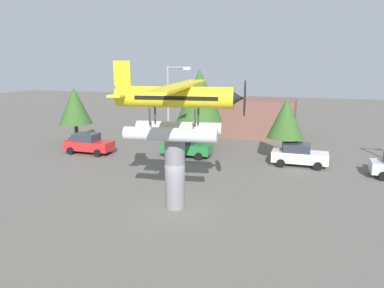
% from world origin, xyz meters
% --- Properties ---
extents(ground_plane, '(140.00, 140.00, 0.00)m').
position_xyz_m(ground_plane, '(0.00, 0.00, 0.00)').
color(ground_plane, '#605B54').
extents(display_pedestal, '(1.10, 1.10, 3.95)m').
position_xyz_m(display_pedestal, '(0.00, 0.00, 1.97)').
color(display_pedestal, slate).
rests_on(display_pedestal, ground).
extents(floatplane_monument, '(7.06, 10.45, 4.00)m').
position_xyz_m(floatplane_monument, '(0.13, 0.02, 5.62)').
color(floatplane_monument, silver).
rests_on(floatplane_monument, display_pedestal).
extents(car_near_red, '(4.20, 2.02, 1.76)m').
position_xyz_m(car_near_red, '(-11.64, 9.31, 0.88)').
color(car_near_red, red).
rests_on(car_near_red, ground).
extents(car_mid_green, '(4.20, 2.02, 1.76)m').
position_xyz_m(car_mid_green, '(-3.13, 10.89, 0.88)').
color(car_mid_green, '#237A38').
rests_on(car_mid_green, ground).
extents(car_far_white, '(4.20, 2.02, 1.76)m').
position_xyz_m(car_far_white, '(6.14, 10.87, 0.88)').
color(car_far_white, white).
rests_on(car_far_white, ground).
extents(streetlight_primary, '(1.84, 0.28, 7.60)m').
position_xyz_m(streetlight_primary, '(-3.01, 7.18, 4.43)').
color(streetlight_primary, gray).
rests_on(streetlight_primary, ground).
extents(storefront_building, '(11.63, 5.55, 4.00)m').
position_xyz_m(storefront_building, '(-0.61, 22.00, 2.00)').
color(storefront_building, brown).
rests_on(storefront_building, ground).
extents(tree_west, '(3.17, 3.17, 5.52)m').
position_xyz_m(tree_west, '(-14.95, 12.31, 3.74)').
color(tree_west, brown).
rests_on(tree_west, ground).
extents(tree_east, '(4.32, 4.32, 7.30)m').
position_xyz_m(tree_east, '(-3.12, 14.80, 4.88)').
color(tree_east, brown).
rests_on(tree_east, ground).
extents(tree_center_back, '(2.91, 2.91, 5.15)m').
position_xyz_m(tree_center_back, '(4.93, 12.02, 3.51)').
color(tree_center_back, brown).
rests_on(tree_center_back, ground).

